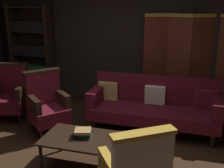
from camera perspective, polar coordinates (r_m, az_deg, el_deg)
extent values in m
cube|color=black|center=(5.53, 4.74, 9.32)|extent=(7.20, 0.10, 2.80)
cube|color=#5B2319|center=(5.34, 8.81, 4.01)|extent=(0.43, 0.23, 1.90)
cube|color=#B78E33|center=(5.22, 9.28, 13.90)|extent=(0.43, 0.23, 0.06)
cube|color=#5B2319|center=(5.34, 13.40, 3.73)|extent=(0.45, 0.17, 1.90)
cube|color=#B78E33|center=(5.21, 14.11, 13.62)|extent=(0.45, 0.17, 0.06)
cube|color=#5B2319|center=(5.38, 17.90, 3.47)|extent=(0.42, 0.25, 1.90)
cube|color=#B78E33|center=(5.26, 18.83, 13.26)|extent=(0.42, 0.26, 0.06)
cube|color=black|center=(6.36, -19.36, 6.01)|extent=(0.06, 0.32, 2.05)
cube|color=black|center=(5.92, -12.63, 5.80)|extent=(0.06, 0.32, 2.05)
cube|color=black|center=(6.25, -15.40, 6.19)|extent=(0.90, 0.02, 2.05)
cube|color=black|center=(6.37, -15.41, -2.61)|extent=(0.86, 0.30, 0.02)
cube|color=black|center=(6.23, -15.75, 1.57)|extent=(0.86, 0.30, 0.02)
cube|color=#1E4C28|center=(6.19, -15.94, 2.69)|extent=(0.78, 0.22, 0.24)
cube|color=black|center=(6.13, -16.11, 5.92)|extent=(0.86, 0.30, 0.02)
cube|color=black|center=(6.09, -16.29, 6.88)|extent=(0.78, 0.22, 0.19)
cube|color=black|center=(6.06, -16.49, 10.40)|extent=(0.86, 0.30, 0.02)
cube|color=black|center=(6.03, -16.68, 11.44)|extent=(0.78, 0.22, 0.20)
cube|color=black|center=(6.03, -16.88, 14.95)|extent=(0.86, 0.30, 0.02)
cylinder|color=black|center=(4.69, -3.91, -8.59)|extent=(0.07, 0.07, 0.22)
cylinder|color=black|center=(4.48, 20.09, -10.97)|extent=(0.07, 0.07, 0.22)
cylinder|color=black|center=(5.21, -1.69, -5.86)|extent=(0.07, 0.07, 0.22)
cylinder|color=black|center=(5.02, 19.68, -7.82)|extent=(0.07, 0.07, 0.22)
cube|color=#4C0F19|center=(4.67, 8.41, -6.04)|extent=(2.10, 0.76, 0.20)
cube|color=#4C0F19|center=(4.84, 9.07, -1.05)|extent=(2.10, 0.18, 0.46)
cube|color=#4C0F19|center=(4.79, -3.15, -2.31)|extent=(0.16, 0.68, 0.26)
cube|color=#4C0F19|center=(4.58, 20.79, -4.38)|extent=(0.16, 0.68, 0.26)
cube|color=tan|center=(4.92, -0.75, -1.51)|extent=(0.35, 0.15, 0.35)
cube|color=beige|center=(4.77, 8.86, -2.36)|extent=(0.35, 0.16, 0.35)
cube|color=maroon|center=(4.75, 18.85, -3.17)|extent=(0.36, 0.19, 0.35)
cylinder|color=black|center=(3.75, -14.44, -14.68)|extent=(0.04, 0.04, 0.39)
cylinder|color=black|center=(4.16, -10.69, -11.07)|extent=(0.04, 0.04, 0.39)
cylinder|color=black|center=(3.88, 1.65, -12.97)|extent=(0.04, 0.04, 0.39)
cube|color=black|center=(3.67, -6.34, -11.13)|extent=(1.00, 0.64, 0.03)
cube|color=beige|center=(2.59, 6.35, -15.90)|extent=(0.53, 0.42, 0.54)
cube|color=#B78E33|center=(2.45, 6.57, -10.19)|extent=(0.57, 0.45, 0.04)
cube|color=#B78E33|center=(2.94, 8.70, -15.30)|extent=(0.36, 0.46, 0.22)
cylinder|color=black|center=(4.48, -14.37, -10.43)|extent=(0.04, 0.04, 0.22)
cylinder|color=black|center=(4.62, -8.91, -9.20)|extent=(0.04, 0.04, 0.22)
cylinder|color=black|center=(4.88, -16.13, -8.22)|extent=(0.04, 0.04, 0.22)
cylinder|color=black|center=(5.01, -11.08, -7.17)|extent=(0.04, 0.04, 0.22)
cube|color=#4C0F19|center=(4.65, -12.81, -6.15)|extent=(0.79, 0.79, 0.24)
cube|color=#4C0F19|center=(4.72, -14.09, -0.83)|extent=(0.46, 0.50, 0.54)
cube|color=black|center=(4.64, -14.34, 2.58)|extent=(0.49, 0.54, 0.04)
cube|color=black|center=(4.50, -15.87, -4.03)|extent=(0.43, 0.40, 0.22)
cube|color=black|center=(4.64, -10.22, -2.97)|extent=(0.43, 0.40, 0.22)
cylinder|color=black|center=(5.14, -18.50, -7.10)|extent=(0.04, 0.04, 0.22)
cylinder|color=black|center=(5.70, -21.40, -5.02)|extent=(0.04, 0.04, 0.22)
cylinder|color=black|center=(5.54, -16.98, -5.19)|extent=(0.04, 0.04, 0.22)
cube|color=#4C0F19|center=(5.34, -20.27, -3.73)|extent=(0.69, 0.69, 0.24)
cube|color=#4C0F19|center=(5.43, -19.85, 0.98)|extent=(0.57, 0.26, 0.54)
cube|color=black|center=(5.36, -20.16, 3.96)|extent=(0.61, 0.28, 0.04)
cube|color=black|center=(5.18, -18.06, -1.42)|extent=(0.22, 0.51, 0.22)
cube|color=#1E4C28|center=(3.69, -6.01, -10.53)|extent=(0.23, 0.15, 0.03)
cube|color=black|center=(3.67, -6.03, -10.11)|extent=(0.25, 0.22, 0.03)
cube|color=#9E7A47|center=(3.66, -6.05, -9.62)|extent=(0.25, 0.24, 0.04)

